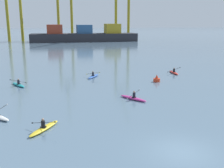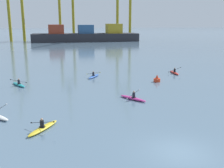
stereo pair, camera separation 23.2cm
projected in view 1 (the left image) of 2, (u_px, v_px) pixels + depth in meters
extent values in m
plane|color=slate|center=(181.00, 152.00, 16.40)|extent=(800.00, 800.00, 0.00)
cube|color=#28282D|center=(84.00, 37.00, 113.14)|extent=(44.89, 10.07, 3.35)
cube|color=#993823|center=(55.00, 29.00, 109.88)|extent=(6.28, 7.05, 3.75)
cube|color=#2D5684|center=(84.00, 29.00, 112.35)|extent=(6.28, 7.05, 3.62)
cube|color=#B29323|center=(112.00, 28.00, 114.75)|extent=(6.28, 7.05, 4.08)
cylinder|color=olive|center=(7.00, 14.00, 111.07)|extent=(1.20, 1.20, 23.10)
cylinder|color=olive|center=(21.00, 14.00, 112.18)|extent=(1.20, 1.20, 23.10)
cylinder|color=olive|center=(58.00, 14.00, 120.86)|extent=(1.20, 1.20, 23.42)
cylinder|color=olive|center=(72.00, 14.00, 122.07)|extent=(1.20, 1.20, 23.42)
cylinder|color=olive|center=(116.00, 9.00, 120.52)|extent=(1.20, 1.20, 27.82)
cylinder|color=olive|center=(129.00, 9.00, 121.72)|extent=(1.20, 1.20, 27.82)
cylinder|color=red|center=(157.00, 80.00, 35.88)|extent=(0.90, 0.90, 0.45)
cone|color=red|center=(157.00, 77.00, 35.77)|extent=(0.49, 0.49, 0.55)
ellipsoid|color=yellow|center=(44.00, 128.00, 19.75)|extent=(2.41, 3.15, 0.26)
torus|color=black|center=(43.00, 127.00, 19.63)|extent=(0.68, 0.68, 0.05)
cylinder|color=black|center=(43.00, 124.00, 19.58)|extent=(0.30, 0.30, 0.50)
sphere|color=tan|center=(43.00, 120.00, 19.50)|extent=(0.19, 0.19, 0.19)
cylinder|color=black|center=(43.00, 123.00, 19.60)|extent=(1.73, 1.19, 0.42)
ellipsoid|color=black|center=(32.00, 123.00, 20.03)|extent=(0.19, 0.14, 0.14)
ellipsoid|color=black|center=(55.00, 122.00, 19.17)|extent=(0.19, 0.14, 0.14)
ellipsoid|color=#2856B2|center=(93.00, 76.00, 38.81)|extent=(2.28, 3.22, 0.26)
torus|color=black|center=(93.00, 76.00, 38.69)|extent=(0.67, 0.67, 0.05)
cylinder|color=#23232D|center=(93.00, 74.00, 38.64)|extent=(0.30, 0.30, 0.50)
sphere|color=tan|center=(93.00, 72.00, 38.56)|extent=(0.19, 0.19, 0.19)
cylinder|color=black|center=(93.00, 73.00, 38.66)|extent=(1.79, 1.10, 0.40)
ellipsoid|color=yellow|center=(87.00, 74.00, 39.04)|extent=(0.19, 0.14, 0.14)
ellipsoid|color=yellow|center=(100.00, 72.00, 38.28)|extent=(0.19, 0.14, 0.14)
ellipsoid|color=silver|center=(7.00, 104.00, 22.80)|extent=(0.18, 0.17, 0.16)
ellipsoid|color=teal|center=(18.00, 85.00, 33.55)|extent=(2.25, 3.23, 0.26)
torus|color=black|center=(19.00, 84.00, 33.45)|extent=(0.67, 0.67, 0.05)
cylinder|color=#23232D|center=(18.00, 82.00, 33.39)|extent=(0.30, 0.30, 0.50)
sphere|color=tan|center=(18.00, 79.00, 33.31)|extent=(0.19, 0.19, 0.19)
cylinder|color=black|center=(18.00, 81.00, 33.41)|extent=(1.73, 1.05, 0.72)
ellipsoid|color=black|center=(10.00, 80.00, 32.68)|extent=(0.20, 0.14, 0.16)
ellipsoid|color=black|center=(26.00, 83.00, 34.14)|extent=(0.20, 0.14, 0.16)
ellipsoid|color=red|center=(174.00, 73.00, 41.78)|extent=(0.75, 3.42, 0.26)
torus|color=black|center=(174.00, 72.00, 41.65)|extent=(0.51, 0.51, 0.05)
cylinder|color=black|center=(174.00, 70.00, 41.59)|extent=(0.30, 0.30, 0.50)
sphere|color=tan|center=(174.00, 68.00, 41.51)|extent=(0.19, 0.19, 0.19)
cylinder|color=black|center=(174.00, 70.00, 41.62)|extent=(1.99, 0.13, 0.73)
ellipsoid|color=black|center=(168.00, 72.00, 41.54)|extent=(0.21, 0.05, 0.16)
ellipsoid|color=black|center=(180.00, 67.00, 41.69)|extent=(0.21, 0.05, 0.16)
ellipsoid|color=#C13384|center=(133.00, 98.00, 27.59)|extent=(2.44, 3.13, 0.26)
torus|color=black|center=(134.00, 97.00, 27.49)|extent=(0.68, 0.68, 0.05)
cylinder|color=#23232D|center=(134.00, 95.00, 27.44)|extent=(0.30, 0.30, 0.50)
sphere|color=tan|center=(134.00, 92.00, 27.36)|extent=(0.19, 0.19, 0.19)
cylinder|color=black|center=(134.00, 94.00, 27.45)|extent=(1.68, 1.18, 0.63)
ellipsoid|color=silver|center=(127.00, 99.00, 26.80)|extent=(0.19, 0.15, 0.16)
ellipsoid|color=silver|center=(140.00, 89.00, 28.09)|extent=(0.19, 0.15, 0.16)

